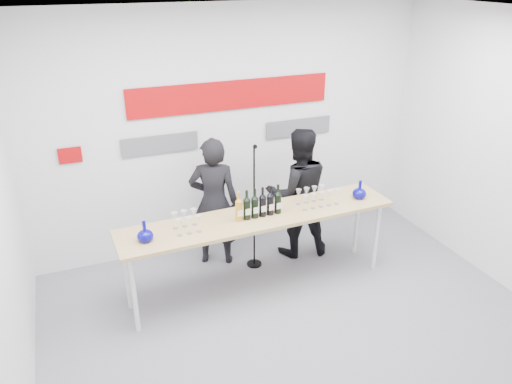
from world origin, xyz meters
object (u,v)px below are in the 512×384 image
presenter_right (298,193)px  mic_stand (254,231)px  tasting_table (259,221)px  presenter_left (214,202)px

presenter_right → mic_stand: size_ratio=1.05×
tasting_table → mic_stand: size_ratio=1.95×
presenter_left → mic_stand: presenter_left is taller
mic_stand → tasting_table: bearing=-109.9°
presenter_left → presenter_right: size_ratio=0.97×
presenter_left → tasting_table: bearing=133.9°
tasting_table → presenter_left: presenter_left is taller
presenter_right → mic_stand: presenter_right is taller
tasting_table → mic_stand: (0.12, 0.45, -0.37)m
presenter_left → mic_stand: 0.59m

